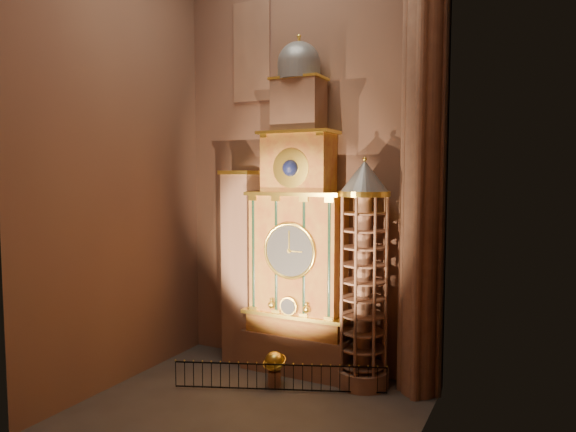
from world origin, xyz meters
The scene contains 11 objects.
floor centered at (0.00, 0.00, 0.00)m, with size 14.00×14.00×0.00m, color #383330.
wall_back centered at (0.00, 6.00, 11.00)m, with size 22.00×22.00×0.00m, color #835E46.
wall_left centered at (-7.00, 0.00, 11.00)m, with size 22.00×22.00×0.00m, color #835E46.
wall_right centered at (7.00, 0.00, 11.00)m, with size 22.00×22.00×0.00m, color #835E46.
astronomical_clock centered at (0.00, 4.96, 6.68)m, with size 5.60×2.41×16.70m.
portrait_tower centered at (-3.40, 4.98, 5.15)m, with size 1.80×1.60×10.20m.
stair_turret centered at (3.50, 4.70, 5.27)m, with size 2.50×2.50×10.80m.
gothic_pier centered at (6.10, 5.00, 11.00)m, with size 2.04×2.04×22.00m.
stained_glass_window centered at (-3.20, 5.92, 16.50)m, with size 2.20×0.14×5.20m.
celestial_globe centered at (-0.17, 2.70, 1.00)m, with size 1.42×1.38×1.66m.
iron_railing centered at (0.34, 2.26, 0.67)m, with size 9.08×3.70×1.24m.
Camera 1 is at (10.92, -18.09, 9.95)m, focal length 32.00 mm.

